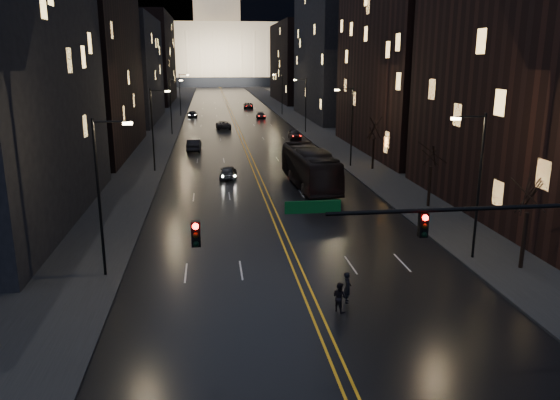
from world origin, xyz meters
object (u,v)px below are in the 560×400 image
object	(u,v)px
bus	(310,168)
oncoming_car_a	(228,172)
pedestrian_b	(339,297)
receding_car_a	(291,156)
traffic_signal	(479,234)
oncoming_car_b	(194,145)
pedestrian_a	(347,287)

from	to	relation	value
bus	oncoming_car_a	bearing A→B (deg)	147.38
pedestrian_b	receding_car_a	bearing A→B (deg)	-41.20
traffic_signal	receding_car_a	world-z (taller)	traffic_signal
receding_car_a	oncoming_car_a	bearing A→B (deg)	-129.58
oncoming_car_a	oncoming_car_b	xyz separation A→B (m)	(-3.91, 18.09, 0.12)
pedestrian_a	pedestrian_b	world-z (taller)	pedestrian_a
receding_car_a	pedestrian_a	distance (m)	38.90
pedestrian_b	oncoming_car_a	bearing A→B (deg)	-28.34
traffic_signal	bus	xyz separation A→B (m)	(-1.27, 31.10, -3.27)
oncoming_car_b	receding_car_a	xyz separation A→B (m)	(11.73, -9.82, -0.09)
bus	pedestrian_b	xyz separation A→B (m)	(-3.46, -27.01, -1.08)
pedestrian_a	pedestrian_b	bearing A→B (deg)	159.76
oncoming_car_a	traffic_signal	bearing A→B (deg)	110.65
oncoming_car_a	pedestrian_b	bearing A→B (deg)	104.18
pedestrian_a	traffic_signal	bearing A→B (deg)	-126.38
oncoming_car_b	receding_car_a	world-z (taller)	oncoming_car_b
bus	oncoming_car_a	size ratio (longest dim) A/B	3.27
oncoming_car_a	oncoming_car_b	distance (m)	18.51
pedestrian_a	receding_car_a	bearing A→B (deg)	10.05
oncoming_car_b	pedestrian_b	distance (m)	50.22
traffic_signal	pedestrian_b	world-z (taller)	traffic_signal
bus	oncoming_car_a	xyz separation A→B (m)	(-7.77, 4.44, -1.15)
traffic_signal	receding_car_a	distance (m)	44.04
traffic_signal	pedestrian_a	size ratio (longest dim) A/B	10.54
pedestrian_a	pedestrian_b	xyz separation A→B (m)	(-0.63, -0.92, -0.06)
traffic_signal	bus	distance (m)	31.29
bus	receding_car_a	world-z (taller)	bus
traffic_signal	pedestrian_a	world-z (taller)	traffic_signal
receding_car_a	bus	bearing A→B (deg)	-86.40
pedestrian_a	pedestrian_b	distance (m)	1.12
oncoming_car_a	receding_car_a	distance (m)	11.38
oncoming_car_a	oncoming_car_b	bearing A→B (deg)	-71.44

